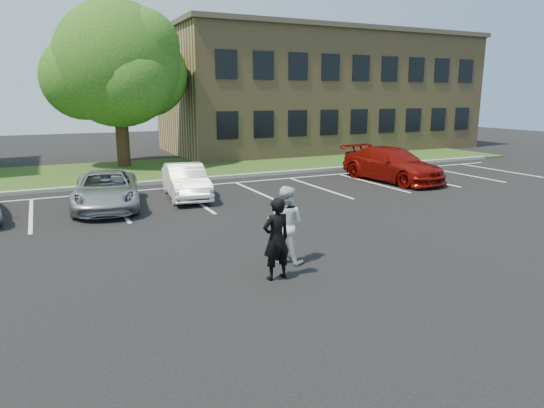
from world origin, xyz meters
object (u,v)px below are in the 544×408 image
(office_building, at_px, (320,92))
(tree, at_px, (119,67))
(man_black_suit, at_px, (276,239))
(car_silver_minivan, at_px, (106,190))
(car_red_compact, at_px, (392,164))
(car_white_sedan, at_px, (186,181))
(man_white_shirt, at_px, (285,225))

(office_building, xyz_separation_m, tree, (-14.91, -4.02, 1.19))
(tree, bearing_deg, man_black_suit, -89.44)
(tree, xyz_separation_m, car_silver_minivan, (-2.25, -10.02, -4.70))
(tree, relative_size, car_red_compact, 1.66)
(tree, distance_m, car_red_compact, 15.13)
(office_building, height_order, car_silver_minivan, office_building)
(man_black_suit, relative_size, car_silver_minivan, 0.39)
(office_building, height_order, man_black_suit, office_building)
(tree, xyz_separation_m, car_red_compact, (10.44, -9.95, -4.58))
(tree, bearing_deg, office_building, 15.11)
(car_white_sedan, bearing_deg, tree, 100.79)
(car_silver_minivan, xyz_separation_m, car_red_compact, (12.69, 0.07, 0.12))
(car_silver_minivan, height_order, car_white_sedan, car_white_sedan)
(man_black_suit, distance_m, car_silver_minivan, 9.00)
(tree, bearing_deg, car_white_sedan, -85.37)
(tree, height_order, man_white_shirt, tree)
(office_building, xyz_separation_m, car_silver_minivan, (-17.15, -14.05, -3.51))
(man_white_shirt, distance_m, car_white_sedan, 8.31)
(man_black_suit, xyz_separation_m, car_white_sedan, (0.59, 9.17, -0.25))
(tree, distance_m, car_white_sedan, 10.64)
(man_black_suit, distance_m, car_red_compact, 13.48)
(man_black_suit, bearing_deg, car_white_sedan, -101.13)
(man_black_suit, xyz_separation_m, man_white_shirt, (0.66, 0.86, 0.02))
(tree, bearing_deg, man_white_shirt, -87.30)
(tree, xyz_separation_m, man_black_suit, (0.18, -18.69, -4.44))
(car_silver_minivan, bearing_deg, car_red_compact, 9.01)
(car_white_sedan, height_order, car_red_compact, car_red_compact)
(man_white_shirt, bearing_deg, car_silver_minivan, -23.92)
(tree, distance_m, car_silver_minivan, 11.30)
(tree, bearing_deg, car_red_compact, -43.62)
(tree, xyz_separation_m, man_white_shirt, (0.84, -17.83, -4.42))
(tree, distance_m, man_black_suit, 19.21)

